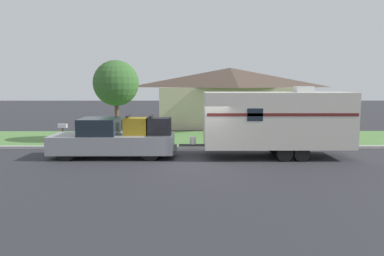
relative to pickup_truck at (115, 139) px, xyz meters
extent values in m
plane|color=#2D2D33|center=(4.09, -1.38, -0.88)|extent=(120.00, 120.00, 0.00)
cube|color=#ADADA8|center=(4.09, 2.37, -0.81)|extent=(80.00, 0.30, 0.14)
cube|color=#568442|center=(4.09, 6.02, -0.86)|extent=(80.00, 7.00, 0.03)
cube|color=beige|center=(6.97, 14.14, 0.72)|extent=(11.34, 7.81, 3.18)
pyramid|color=#4C3D33|center=(6.97, 14.14, 3.12)|extent=(12.25, 8.44, 1.62)
cube|color=#4C3828|center=(6.97, 10.26, 0.17)|extent=(1.00, 0.06, 2.10)
cylinder|color=black|center=(-2.04, -0.86, -0.43)|extent=(0.89, 0.28, 0.89)
cylinder|color=black|center=(-2.04, 0.86, -0.43)|extent=(0.89, 0.28, 0.89)
cylinder|color=black|center=(1.78, -0.86, -0.43)|extent=(0.89, 0.28, 0.89)
cylinder|color=black|center=(1.78, 0.86, -0.43)|extent=(0.89, 0.28, 0.89)
cube|color=gray|center=(-1.31, 0.00, -0.21)|extent=(3.31, 2.08, 0.84)
cube|color=#19232D|center=(-0.71, 0.00, 0.60)|extent=(1.72, 1.91, 0.79)
cube|color=gray|center=(1.58, 0.00, -0.21)|extent=(2.47, 2.08, 0.84)
cube|color=#333333|center=(2.88, 0.00, -0.51)|extent=(0.12, 1.87, 0.20)
cube|color=olive|center=(1.04, 0.00, 0.61)|extent=(1.14, 0.87, 0.80)
cube|color=black|center=(0.68, 0.00, 1.09)|extent=(0.10, 0.96, 0.08)
cube|color=black|center=(2.13, 0.00, 0.61)|extent=(1.14, 0.87, 0.80)
cube|color=black|center=(1.76, 0.00, 1.09)|extent=(0.10, 0.96, 0.08)
cylinder|color=black|center=(7.87, -1.07, -0.52)|extent=(0.71, 0.22, 0.71)
cylinder|color=black|center=(7.87, 1.07, -0.52)|extent=(0.71, 0.22, 0.71)
cylinder|color=black|center=(8.65, -1.07, -0.52)|extent=(0.71, 0.22, 0.71)
cylinder|color=black|center=(8.65, 1.07, -0.52)|extent=(0.71, 0.22, 0.71)
cube|color=beige|center=(7.71, 0.00, 0.93)|extent=(6.86, 2.42, 2.57)
cube|color=#5B1E1E|center=(7.71, -1.22, 1.26)|extent=(6.72, 0.01, 0.14)
cube|color=#383838|center=(3.67, 0.00, -0.30)|extent=(1.21, 0.12, 0.10)
cylinder|color=silver|center=(3.73, 0.00, -0.07)|extent=(0.28, 0.28, 0.36)
cube|color=silver|center=(8.94, 0.00, 2.36)|extent=(0.80, 0.68, 0.28)
cube|color=#19232D|center=(6.47, -1.22, 1.26)|extent=(0.70, 0.01, 0.56)
cylinder|color=brown|center=(-3.45, 2.92, -0.35)|extent=(0.09, 0.09, 1.06)
cube|color=silver|center=(-3.45, 2.92, 0.30)|extent=(0.48, 0.20, 0.22)
cylinder|color=brown|center=(-0.86, 5.07, 0.37)|extent=(0.24, 0.24, 2.49)
sphere|color=#38662D|center=(-0.86, 5.07, 2.65)|extent=(2.75, 2.75, 2.75)
camera|label=1|loc=(3.60, -17.63, 2.64)|focal=35.00mm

